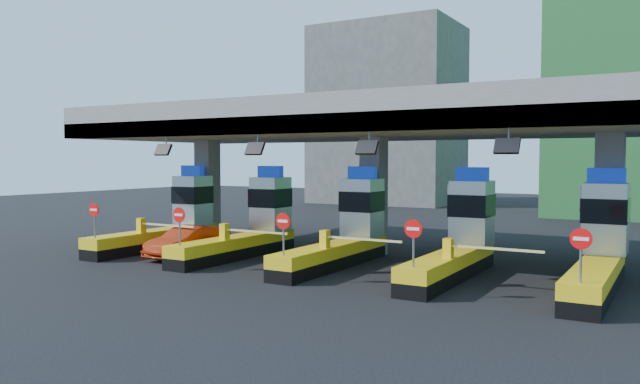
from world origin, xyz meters
The scene contains 9 objects.
ground centered at (0.00, 0.00, 0.00)m, with size 120.00×120.00×0.00m, color black.
toll_canopy centered at (0.00, 2.87, 6.13)m, with size 28.00×12.09×7.00m.
toll_lane_far_left centered at (-10.00, 0.28, 1.40)m, with size 4.43×8.00×4.16m.
toll_lane_left centered at (-5.00, 0.28, 1.40)m, with size 4.43×8.00×4.16m.
toll_lane_center centered at (0.00, 0.28, 1.40)m, with size 4.43×8.00×4.16m.
toll_lane_right centered at (5.00, 0.28, 1.40)m, with size 4.43×8.00×4.16m.
toll_lane_far_right centered at (10.00, 0.28, 1.40)m, with size 4.43×8.00×4.16m.
bg_building_concrete centered at (-14.00, 36.00, 9.00)m, with size 14.00×10.00×18.00m, color #4C4C49.
red_car centered at (-7.01, -1.88, 0.71)m, with size 1.51×4.34×1.43m, color #98240B.
Camera 1 is at (12.39, -23.29, 4.47)m, focal length 35.00 mm.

